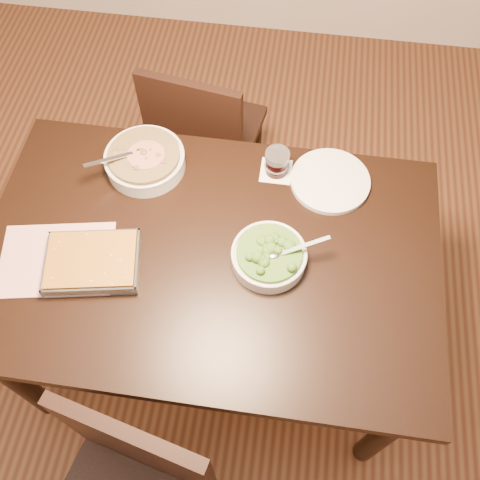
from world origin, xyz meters
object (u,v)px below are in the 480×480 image
(wine_tumbler, at_px, (277,162))
(dinner_plate, at_px, (330,181))
(broccoli_bowl, at_px, (269,256))
(chair_far, at_px, (204,134))
(baking_dish, at_px, (92,262))
(table, at_px, (210,268))
(stew_bowl, at_px, (145,160))

(wine_tumbler, distance_m, dinner_plate, 0.19)
(broccoli_bowl, distance_m, chair_far, 0.84)
(dinner_plate, relative_size, chair_far, 0.31)
(baking_dish, xyz_separation_m, wine_tumbler, (0.50, 0.43, 0.03))
(table, height_order, dinner_plate, dinner_plate)
(stew_bowl, bearing_deg, wine_tumbler, 5.47)
(wine_tumbler, relative_size, dinner_plate, 0.35)
(dinner_plate, bearing_deg, baking_dish, -148.92)
(table, height_order, wine_tumbler, wine_tumbler)
(chair_far, bearing_deg, table, 112.20)
(wine_tumbler, bearing_deg, baking_dish, -139.26)
(broccoli_bowl, height_order, baking_dish, broccoli_bowl)
(baking_dish, height_order, dinner_plate, baking_dish)
(chair_far, bearing_deg, stew_bowl, 84.88)
(baking_dish, relative_size, chair_far, 0.36)
(wine_tumbler, xyz_separation_m, dinner_plate, (0.18, -0.02, -0.04))
(stew_bowl, height_order, baking_dish, stew_bowl)
(table, bearing_deg, baking_dish, -164.47)
(stew_bowl, distance_m, broccoli_bowl, 0.54)
(dinner_plate, bearing_deg, chair_far, 142.88)
(table, height_order, baking_dish, baking_dish)
(stew_bowl, height_order, broccoli_bowl, stew_bowl)
(chair_far, bearing_deg, wine_tumbler, 141.52)
(wine_tumbler, bearing_deg, broccoli_bowl, -87.59)
(stew_bowl, bearing_deg, broccoli_bowl, -33.73)
(baking_dish, bearing_deg, wine_tumbler, 30.33)
(table, distance_m, baking_dish, 0.36)
(broccoli_bowl, relative_size, chair_far, 0.29)
(stew_bowl, relative_size, dinner_plate, 1.02)
(table, bearing_deg, stew_bowl, 131.52)
(baking_dish, bearing_deg, chair_far, 67.22)
(broccoli_bowl, bearing_deg, stew_bowl, 146.27)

